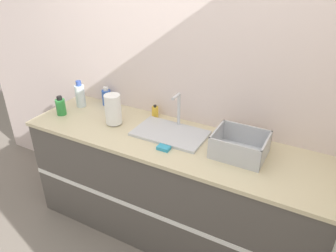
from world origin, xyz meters
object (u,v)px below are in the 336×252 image
Objects in this scene: bottle_blue at (107,97)px; bottle_clear at (80,95)px; sink at (170,132)px; dish_rack at (240,147)px; bottle_green at (61,107)px; soap_dispenser at (155,112)px; paper_towel_roll at (113,110)px.

bottle_clear is (-0.18, -0.13, 0.03)m from bottle_blue.
sink reaches higher than dish_rack.
bottle_green is at bearing -171.82° from sink.
soap_dispenser is at bearing 24.89° from bottle_green.
bottle_green is (-1.50, -0.11, 0.01)m from dish_rack.
sink is at bearing 177.37° from dish_rack.
bottle_green is 1.54× the size of soap_dispenser.
sink is 1.55× the size of dish_rack.
dish_rack is at bearing 4.33° from bottle_green.
sink reaches higher than bottle_clear.
dish_rack is at bearing -9.88° from bottle_blue.
dish_rack is 2.13× the size of bottle_green.
bottle_blue is at bearing 170.12° from dish_rack.
bottle_clear is at bearing 80.10° from bottle_green.
dish_rack reaches higher than soap_dispenser.
paper_towel_roll is 0.50m from bottle_green.
bottle_blue is 0.23m from bottle_clear.
paper_towel_roll reaches higher than soap_dispenser.
sink is 0.49m from paper_towel_roll.
paper_towel_roll is at bearing -177.63° from dish_rack.
bottle_clear reaches higher than soap_dispenser.
bottle_blue is 0.70× the size of bottle_clear.
sink is 0.78m from bottle_blue.
sink is 3.25× the size of bottle_blue.
bottle_blue is at bearing 179.39° from soap_dispenser.
sink is 2.18× the size of paper_towel_roll.
paper_towel_roll is 1.52× the size of bottle_green.
sink reaches higher than soap_dispenser.
bottle_clear is at bearing 163.84° from paper_towel_roll.
bottle_blue is (-0.28, 0.27, -0.05)m from paper_towel_roll.
bottle_clear is (-0.46, 0.13, -0.02)m from paper_towel_roll.
bottle_blue is at bearing 57.45° from bottle_green.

